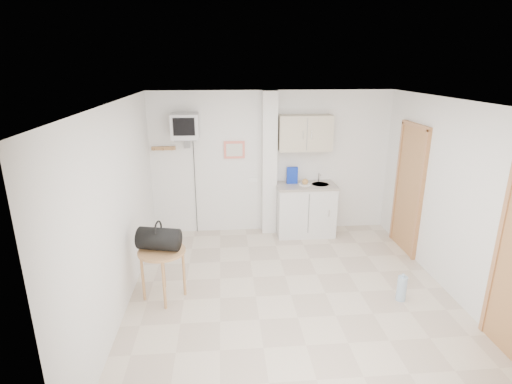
{
  "coord_description": "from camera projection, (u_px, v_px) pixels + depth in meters",
  "views": [
    {
      "loc": [
        -0.85,
        -4.55,
        2.91
      ],
      "look_at": [
        -0.41,
        0.6,
        1.25
      ],
      "focal_mm": 28.0,
      "sensor_mm": 36.0,
      "label": 1
    }
  ],
  "objects": [
    {
      "name": "ground",
      "position": [
        291.0,
        295.0,
        5.28
      ],
      "size": [
        4.5,
        4.5,
        0.0
      ],
      "primitive_type": "plane",
      "color": "beige",
      "rests_on": "ground"
    },
    {
      "name": "room_envelope",
      "position": [
        312.0,
        181.0,
        4.91
      ],
      "size": [
        4.24,
        4.54,
        2.55
      ],
      "color": "white",
      "rests_on": "ground"
    },
    {
      "name": "kitchenette",
      "position": [
        305.0,
        190.0,
        6.98
      ],
      "size": [
        1.03,
        0.58,
        2.1
      ],
      "color": "silver",
      "rests_on": "ground"
    },
    {
      "name": "crt_television",
      "position": [
        185.0,
        127.0,
        6.49
      ],
      "size": [
        0.44,
        0.45,
        2.15
      ],
      "color": "slate",
      "rests_on": "ground"
    },
    {
      "name": "round_table",
      "position": [
        162.0,
        257.0,
        5.05
      ],
      "size": [
        0.6,
        0.6,
        0.68
      ],
      "rotation": [
        0.0,
        0.0,
        0.15
      ],
      "color": "#A37649",
      "rests_on": "ground"
    },
    {
      "name": "duffel_bag",
      "position": [
        159.0,
        239.0,
        5.01
      ],
      "size": [
        0.57,
        0.4,
        0.38
      ],
      "rotation": [
        0.0,
        0.0,
        -0.24
      ],
      "color": "black",
      "rests_on": "round_table"
    },
    {
      "name": "water_bottle",
      "position": [
        402.0,
        288.0,
        5.12
      ],
      "size": [
        0.12,
        0.12,
        0.37
      ],
      "color": "#99B4CC",
      "rests_on": "ground"
    }
  ]
}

